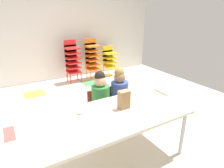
% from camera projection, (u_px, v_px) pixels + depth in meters
% --- Properties ---
extents(ground_plane, '(6.29, 5.18, 0.02)m').
position_uv_depth(ground_plane, '(87.00, 129.00, 2.97)').
color(ground_plane, silver).
extents(back_wall, '(6.29, 0.10, 2.66)m').
position_uv_depth(back_wall, '(40.00, 27.00, 4.57)').
color(back_wall, beige).
rests_on(back_wall, ground_plane).
extents(craft_table, '(1.84, 0.83, 0.62)m').
position_uv_depth(craft_table, '(109.00, 119.00, 2.13)').
color(craft_table, beige).
rests_on(craft_table, ground_plane).
extents(seated_child_near_camera, '(0.32, 0.32, 0.92)m').
position_uv_depth(seated_child_near_camera, '(100.00, 96.00, 2.76)').
color(seated_child_near_camera, red).
rests_on(seated_child_near_camera, ground_plane).
extents(seated_child_middle_seat, '(0.32, 0.31, 0.92)m').
position_uv_depth(seated_child_middle_seat, '(119.00, 91.00, 2.91)').
color(seated_child_middle_seat, red).
rests_on(seated_child_middle_seat, ground_plane).
extents(kid_chair_red_stack, '(0.32, 0.30, 1.04)m').
position_uv_depth(kid_chair_red_stack, '(72.00, 59.00, 4.77)').
color(kid_chair_red_stack, red).
rests_on(kid_chair_red_stack, ground_plane).
extents(kid_chair_orange_stack, '(0.32, 0.30, 1.04)m').
position_uv_depth(kid_chair_orange_stack, '(92.00, 57.00, 5.03)').
color(kid_chair_orange_stack, orange).
rests_on(kid_chair_orange_stack, ground_plane).
extents(kid_chair_yellow_stack, '(0.32, 0.30, 0.80)m').
position_uv_depth(kid_chair_yellow_stack, '(109.00, 59.00, 5.32)').
color(kid_chair_yellow_stack, yellow).
rests_on(kid_chair_yellow_stack, ground_plane).
extents(paper_bag_brown, '(0.13, 0.09, 0.22)m').
position_uv_depth(paper_bag_brown, '(124.00, 100.00, 2.23)').
color(paper_bag_brown, '#9E754C').
rests_on(paper_bag_brown, craft_table).
extents(paper_plate_near_edge, '(0.18, 0.18, 0.01)m').
position_uv_depth(paper_plate_near_edge, '(81.00, 113.00, 2.15)').
color(paper_plate_near_edge, white).
rests_on(paper_plate_near_edge, craft_table).
extents(paper_plate_center_table, '(0.18, 0.18, 0.01)m').
position_uv_depth(paper_plate_center_table, '(94.00, 120.00, 2.01)').
color(paper_plate_center_table, white).
rests_on(paper_plate_center_table, craft_table).
extents(donut_powdered_on_plate, '(0.12, 0.12, 0.03)m').
position_uv_depth(donut_powdered_on_plate, '(81.00, 111.00, 2.15)').
color(donut_powdered_on_plate, white).
rests_on(donut_powdered_on_plate, craft_table).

